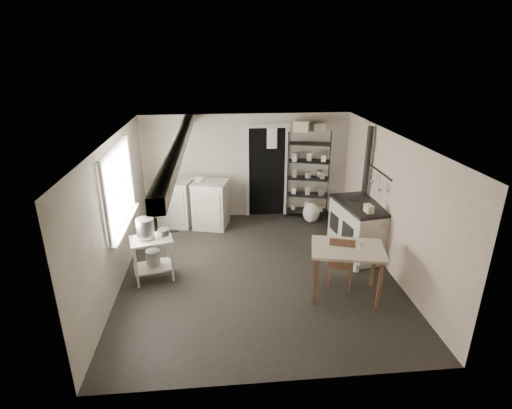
{
  "coord_description": "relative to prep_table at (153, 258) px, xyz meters",
  "views": [
    {
      "loc": [
        -0.6,
        -5.99,
        3.56
      ],
      "look_at": [
        0.0,
        0.3,
        1.1
      ],
      "focal_mm": 28.0,
      "sensor_mm": 36.0,
      "label": 1
    }
  ],
  "objects": [
    {
      "name": "work_table",
      "position": [
        3.0,
        -0.73,
        -0.02
      ],
      "size": [
        1.2,
        0.96,
        0.81
      ],
      "primitive_type": null,
      "rotation": [
        0.0,
        0.0,
        -0.22
      ],
      "color": "beige",
      "rests_on": "ground"
    },
    {
      "name": "utensil_rail",
      "position": [
        3.92,
        0.72,
        1.15
      ],
      "size": [
        0.06,
        1.2,
        0.44
      ],
      "primitive_type": null,
      "color": "silver",
      "rests_on": "wall_right"
    },
    {
      "name": "window",
      "position": [
        -0.49,
        0.32,
        1.1
      ],
      "size": [
        0.12,
        1.76,
        1.28
      ],
      "primitive_type": null,
      "color": "beige",
      "rests_on": "wall_left"
    },
    {
      "name": "doorway",
      "position": [
        2.18,
        2.59,
        0.6
      ],
      "size": [
        0.96,
        0.1,
        2.08
      ],
      "primitive_type": null,
      "color": "beige",
      "rests_on": "ground"
    },
    {
      "name": "counter_cup",
      "position": [
        0.22,
        2.0,
        0.57
      ],
      "size": [
        0.14,
        0.14,
        0.1
      ],
      "primitive_type": "imported",
      "rotation": [
        0.0,
        0.0,
        -0.11
      ],
      "color": "white",
      "rests_on": "base_cabinets"
    },
    {
      "name": "wall_front",
      "position": [
        1.73,
        -2.38,
        0.75
      ],
      "size": [
        4.5,
        0.02,
        2.3
      ],
      "primitive_type": "cube",
      "color": "#BAAF9E",
      "rests_on": "ground"
    },
    {
      "name": "prep_table",
      "position": [
        0.0,
        0.0,
        0.0
      ],
      "size": [
        0.75,
        0.62,
        0.74
      ],
      "primitive_type": null,
      "rotation": [
        0.0,
        0.0,
        0.26
      ],
      "color": "beige",
      "rests_on": "ground"
    },
    {
      "name": "ceiling",
      "position": [
        1.73,
        0.12,
        1.9
      ],
      "size": [
        5.0,
        5.0,
        0.0
      ],
      "primitive_type": "plane",
      "rotation": [
        3.14,
        0.0,
        0.0
      ],
      "color": "silver",
      "rests_on": "wall_back"
    },
    {
      "name": "wall_left",
      "position": [
        -0.52,
        0.12,
        0.75
      ],
      "size": [
        0.02,
        5.0,
        2.3
      ],
      "primitive_type": "cube",
      "color": "#BAAF9E",
      "rests_on": "ground"
    },
    {
      "name": "ceiling_beam",
      "position": [
        0.53,
        0.12,
        1.8
      ],
      "size": [
        0.18,
        5.0,
        0.18
      ],
      "primitive_type": null,
      "color": "beige",
      "rests_on": "ceiling"
    },
    {
      "name": "storage_box_b",
      "position": [
        3.25,
        2.45,
        1.59
      ],
      "size": [
        0.29,
        0.27,
        0.17
      ],
      "primitive_type": "cube",
      "rotation": [
        0.0,
        0.0,
        0.1
      ],
      "color": "beige",
      "rests_on": "shelf_rack"
    },
    {
      "name": "wall_back",
      "position": [
        1.73,
        2.62,
        0.75
      ],
      "size": [
        4.5,
        0.02,
        2.3
      ],
      "primitive_type": "cube",
      "color": "#BAAF9E",
      "rests_on": "ground"
    },
    {
      "name": "mixing_bowl",
      "position": [
        0.69,
        2.15,
        0.56
      ],
      "size": [
        0.37,
        0.37,
        0.07
      ],
      "primitive_type": "imported",
      "rotation": [
        0.0,
        0.0,
        -0.29
      ],
      "color": "white",
      "rests_on": "base_cabinets"
    },
    {
      "name": "oats_box",
      "position": [
        3.64,
        0.2,
        0.61
      ],
      "size": [
        0.14,
        0.2,
        0.28
      ],
      "primitive_type": "cube",
      "rotation": [
        0.0,
        0.0,
        0.12
      ],
      "color": "beige",
      "rests_on": "side_ledge"
    },
    {
      "name": "saucepan",
      "position": [
        0.21,
        -0.0,
        0.45
      ],
      "size": [
        0.22,
        0.22,
        0.1
      ],
      "primitive_type": "cylinder",
      "rotation": [
        0.0,
        0.0,
        0.21
      ],
      "color": "silver",
      "rests_on": "prep_table"
    },
    {
      "name": "stockpot",
      "position": [
        -0.07,
        -0.0,
        0.54
      ],
      "size": [
        0.36,
        0.36,
        0.3
      ],
      "primitive_type": "cylinder",
      "rotation": [
        0.0,
        0.0,
        -0.41
      ],
      "color": "silver",
      "rests_on": "prep_table"
    },
    {
      "name": "shelf_jar",
      "position": [
        2.74,
        2.37,
        0.96
      ],
      "size": [
        0.09,
        0.1,
        0.18
      ],
      "primitive_type": "imported",
      "rotation": [
        0.0,
        0.0,
        0.14
      ],
      "color": "white",
      "rests_on": "shelf_rack"
    },
    {
      "name": "wall_right",
      "position": [
        3.98,
        0.12,
        0.75
      ],
      "size": [
        0.02,
        5.0,
        2.3
      ],
      "primitive_type": "cube",
      "color": "#BAAF9E",
      "rests_on": "ground"
    },
    {
      "name": "bucket",
      "position": [
        0.0,
        0.03,
        -0.02
      ],
      "size": [
        0.26,
        0.26,
        0.25
      ],
      "primitive_type": "cylinder",
      "rotation": [
        0.0,
        0.0,
        -0.14
      ],
      "color": "silver",
      "rests_on": "prep_table"
    },
    {
      "name": "floor_crock",
      "position": [
        3.42,
        -0.08,
        -0.33
      ],
      "size": [
        0.14,
        0.14,
        0.13
      ],
      "primitive_type": "cylinder",
      "rotation": [
        0.0,
        0.0,
        -0.38
      ],
      "color": "white",
      "rests_on": "ground"
    },
    {
      "name": "shelf_rack",
      "position": [
        3.09,
        2.43,
        0.55
      ],
      "size": [
        0.98,
        0.6,
        1.94
      ],
      "primitive_type": null,
      "rotation": [
        0.0,
        0.0,
        -0.29
      ],
      "color": "black",
      "rests_on": "ground"
    },
    {
      "name": "base_cabinets",
      "position": [
        0.55,
        2.15,
        0.06
      ],
      "size": [
        1.63,
        1.0,
        1.0
      ],
      "primitive_type": null,
      "rotation": [
        0.0,
        0.0,
        -0.25
      ],
      "color": "beige",
      "rests_on": "ground"
    },
    {
      "name": "wallpaper_panel",
      "position": [
        3.97,
        0.12,
        0.75
      ],
      "size": [
        0.01,
        5.0,
        2.3
      ],
      "primitive_type": null,
      "color": "beige",
      "rests_on": "wall_right"
    },
    {
      "name": "table_cup",
      "position": [
        3.15,
        -0.8,
        0.4
      ],
      "size": [
        0.12,
        0.12,
        0.09
      ],
      "primitive_type": "imported",
      "rotation": [
        0.0,
        0.0,
        -0.28
      ],
      "color": "white",
      "rests_on": "work_table"
    },
    {
      "name": "stove",
      "position": [
        3.65,
        0.61,
        0.04
      ],
      "size": [
        0.87,
        1.32,
        0.97
      ],
      "primitive_type": null,
      "rotation": [
        0.0,
        0.0,
        0.16
      ],
      "color": "beige",
      "rests_on": "ground"
    },
    {
      "name": "stovepipe",
      "position": [
        3.87,
        1.08,
        1.19
      ],
      "size": [
        0.15,
        0.15,
        1.56
      ],
      "primitive_type": null,
      "rotation": [
        0.0,
        0.0,
        -0.25
      ],
      "color": "black",
      "rests_on": "stove"
    },
    {
      "name": "storage_box_a",
      "position": [
        2.9,
        2.42,
        1.61
      ],
      "size": [
        0.41,
        0.39,
        0.22
      ],
      "primitive_type": "cube",
      "rotation": [
        0.0,
        0.0,
        -0.43
      ],
      "color": "beige",
      "rests_on": "shelf_rack"
    },
    {
      "name": "side_ledge",
      "position": [
        3.68,
        0.21,
        0.03
      ],
      "size": [
        0.6,
        0.47,
        0.82
      ],
      "primitive_type": null,
      "rotation": [
        0.0,
        0.0,
        -0.39
      ],
      "color": "beige",
      "rests_on": "ground"
    },
    {
      "name": "chair",
      "position": [
        2.98,
        -0.5,
        0.08
      ],
      "size": [
        0.49,
        0.5,
        0.93
      ],
      "primitive_type": null,
      "rotation": [
        0.0,
        0.0,
        -0.34
      ],
      "color": "brown",
      "rests_on": "ground"
    },
    {
      "name": "floor",
      "position": [
        1.73,
        0.12,
        -0.4
      ],
      "size": [
        5.0,
        5.0,
        0.0
      ],
      "primitive_type": "plane",
      "color": "black",
      "rests_on": "ground"
    },
    {
      "name": "flour_sack",
      "position": [
        3.1,
        2.05,
        -0.16
      ],
      "size": [
        0.42,
        0.38,
        0.44
      ],
      "primitive_type": "ellipsoid",
      "rotation": [
        0.0,
        0.0,
        -0.19
      ],
      "color": "white",
      "rests_on": "ground"
    }
  ]
}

